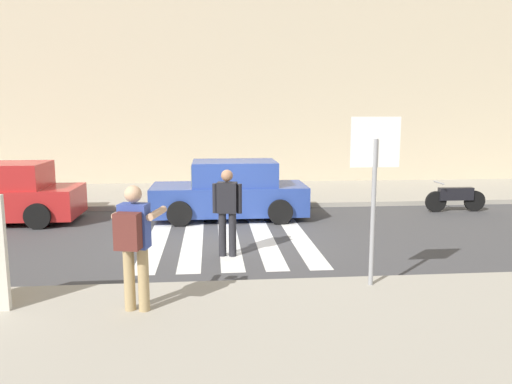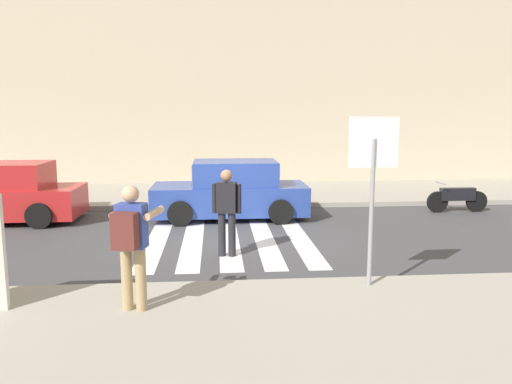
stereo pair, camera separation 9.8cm
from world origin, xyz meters
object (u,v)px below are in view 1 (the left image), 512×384
at_px(stop_sign, 375,164).
at_px(photographer_with_backpack, 134,237).
at_px(parked_car_blue, 231,192).
at_px(pedestrian_crossing, 227,208).
at_px(motorcycle, 455,197).

height_order(stop_sign, photographer_with_backpack, stop_sign).
distance_m(photographer_with_backpack, parked_car_blue, 6.83).
relative_size(stop_sign, parked_car_blue, 0.64).
bearing_deg(pedestrian_crossing, stop_sign, -46.13).
xyz_separation_m(stop_sign, photographer_with_backpack, (-3.51, -0.75, -0.88)).
height_order(photographer_with_backpack, motorcycle, photographer_with_backpack).
bearing_deg(motorcycle, photographer_with_backpack, -139.13).
distance_m(photographer_with_backpack, pedestrian_crossing, 3.30).
xyz_separation_m(parked_car_blue, motorcycle, (6.47, 0.30, -0.31)).
distance_m(parked_car_blue, motorcycle, 6.48).
distance_m(stop_sign, motorcycle, 7.83).
xyz_separation_m(stop_sign, motorcycle, (4.51, 6.19, -1.63)).
xyz_separation_m(stop_sign, pedestrian_crossing, (-2.17, 2.25, -1.07)).
xyz_separation_m(pedestrian_crossing, motorcycle, (6.67, 3.93, -0.56)).
xyz_separation_m(stop_sign, parked_car_blue, (-1.96, 5.89, -1.32)).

